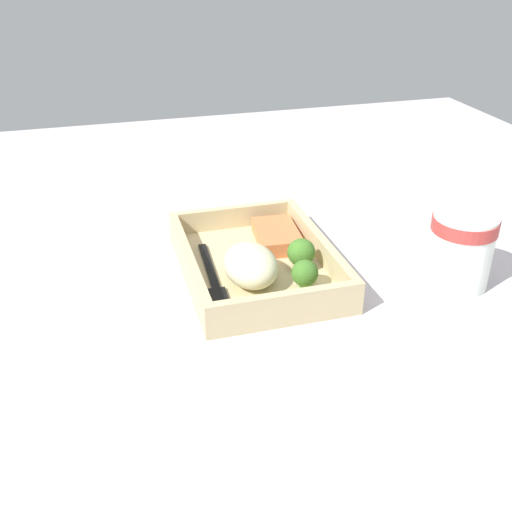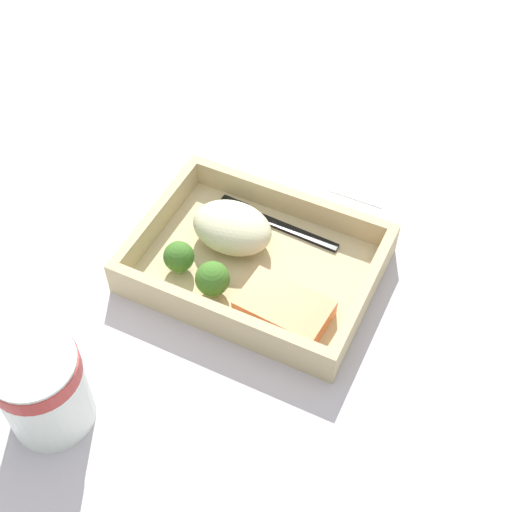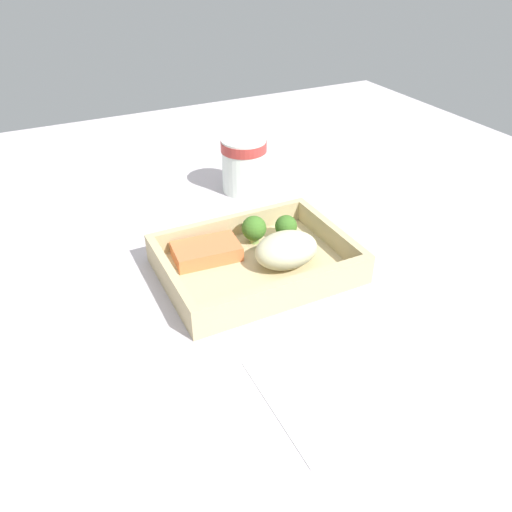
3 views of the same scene
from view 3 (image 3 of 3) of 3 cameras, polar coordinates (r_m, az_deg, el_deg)
The scene contains 10 objects.
ground_plane at distance 74.10cm, azimuth -0.00°, elevation -2.38°, with size 160.00×160.00×2.00cm, color #BEB5BB.
takeout_tray at distance 73.16cm, azimuth -0.00°, elevation -1.37°, with size 26.97×19.81×1.20cm, color tan.
tray_rim at distance 71.88cm, azimuth -0.00°, elevation 0.11°, with size 26.97×19.81×3.34cm.
salmon_fillet at distance 74.07cm, azimuth -5.68°, elevation 0.54°, with size 9.67×5.87×2.23cm, color #DE7241.
mashed_potatoes at distance 71.63cm, azimuth 3.49°, elevation 0.70°, with size 9.50×6.99×4.99cm, color beige.
broccoli_floret_1 at distance 77.88cm, azimuth 3.45°, elevation 3.38°, with size 3.49×3.49×4.01cm.
broccoli_floret_2 at distance 76.70cm, azimuth -0.23°, elevation 3.14°, with size 3.83×3.83×4.44cm.
fork at distance 68.61cm, azimuth 3.52°, elevation -3.30°, with size 15.86×2.44×0.44cm.
paper_cup at distance 94.33cm, azimuth -1.39°, elevation 10.66°, with size 8.44×8.44×10.16cm.
receipt_slip at distance 56.07cm, azimuth 5.24°, elevation -15.87°, with size 7.15×15.42×0.24cm, color white.
Camera 3 is at (-26.66, -53.55, 42.73)cm, focal length 35.00 mm.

